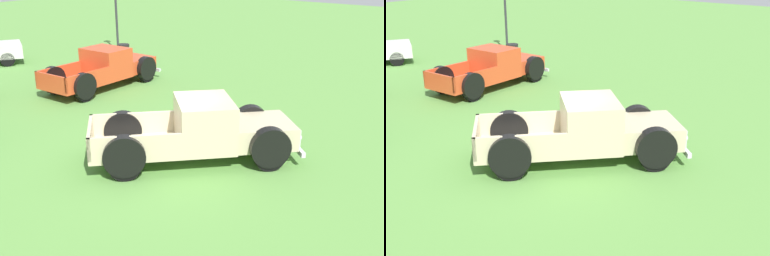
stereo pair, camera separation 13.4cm
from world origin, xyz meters
TOP-DOWN VIEW (x-y plane):
  - ground_plane at (0.00, 0.00)m, footprint 80.00×80.00m
  - pickup_truck_foreground at (0.66, -1.05)m, footprint 5.20×5.05m
  - pickup_truck_behind_right at (4.03, 6.41)m, footprint 5.16×2.16m
  - lamp_post_near at (9.04, 11.11)m, footprint 0.36×0.36m
  - trash_can at (7.23, 8.81)m, footprint 0.59×0.59m

SIDE VIEW (x-z plane):
  - ground_plane at x=0.00m, z-range 0.00..0.00m
  - trash_can at x=7.23m, z-range 0.00..0.95m
  - pickup_truck_behind_right at x=4.03m, z-range -0.04..1.52m
  - pickup_truck_foreground at x=0.66m, z-range -0.04..1.60m
  - lamp_post_near at x=9.04m, z-range 0.10..4.04m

